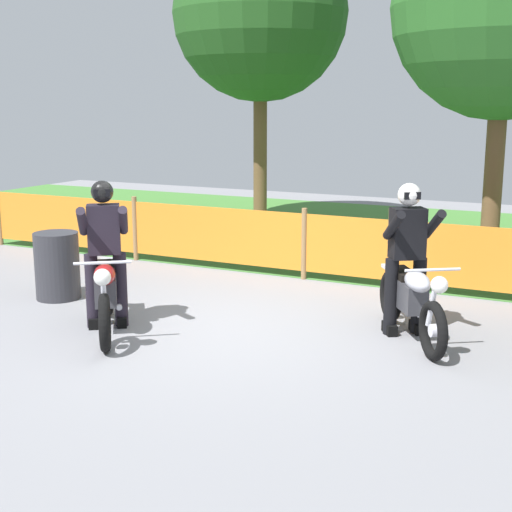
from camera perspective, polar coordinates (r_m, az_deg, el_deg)
The scene contains 10 objects.
ground at distance 8.41m, azimuth -2.66°, elevation -5.56°, with size 24.00×24.00×0.02m, color gray.
grass_verge at distance 14.25m, azimuth 9.88°, elevation 1.67°, with size 24.00×7.96×0.01m, color #427A33.
barrier_fence at distance 10.45m, azimuth 3.84°, elevation 1.05°, with size 11.99×0.08×1.05m.
tree_leftmost at distance 15.06m, azimuth 0.35°, elevation 18.70°, with size 3.50×3.50×6.04m.
tree_near_left at distance 11.40m, azimuth 19.17°, elevation 18.18°, with size 3.24×3.24×5.51m.
motorcycle_lead at distance 7.97m, azimuth 12.22°, elevation -3.39°, with size 1.17×1.68×0.92m.
motorcycle_trailing at distance 8.21m, azimuth -11.81°, elevation -2.87°, with size 1.26×1.67×0.94m.
rider_lead at distance 8.05m, azimuth 11.86°, elevation 0.47°, with size 0.72×0.79×1.69m.
rider_trailing at distance 8.31m, azimuth -11.93°, elevation 0.82°, with size 0.73×0.78×1.69m.
oil_drum at distance 9.78m, azimuth -15.50°, elevation -0.74°, with size 0.58×0.58×0.88m, color #2D2D33.
Camera 1 is at (3.86, -7.03, 2.54)m, focal length 50.39 mm.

